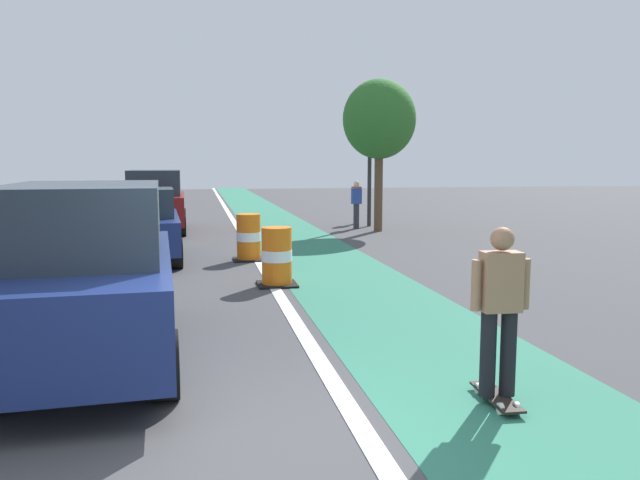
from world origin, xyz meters
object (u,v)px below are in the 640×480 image
at_px(street_tree_sidewalk, 379,120).
at_px(skateboarder_on_lane, 500,310).
at_px(parked_sedan_second, 138,226).
at_px(traffic_barrel_mid, 249,238).
at_px(pedestrian_waiting, 356,201).
at_px(parked_suv_third, 156,201).
at_px(pedestrian_crossing, 356,204).
at_px(traffic_barrel_front, 277,257).
at_px(parked_suv_nearest, 87,272).
at_px(traffic_light_corner, 370,128).

bearing_deg(street_tree_sidewalk, skateboarder_on_lane, -102.14).
xyz_separation_m(parked_sedan_second, traffic_barrel_mid, (2.53, -0.32, -0.30)).
bearing_deg(parked_sedan_second, skateboarder_on_lane, -66.51).
bearing_deg(pedestrian_waiting, parked_suv_third, -169.25).
xyz_separation_m(parked_sedan_second, pedestrian_crossing, (6.77, 6.05, 0.03)).
height_order(skateboarder_on_lane, pedestrian_crossing, skateboarder_on_lane).
bearing_deg(pedestrian_crossing, traffic_barrel_front, -112.73).
bearing_deg(parked_sedan_second, street_tree_sidewalk, 35.12).
bearing_deg(parked_sedan_second, traffic_barrel_front, -50.74).
relative_size(parked_sedan_second, pedestrian_waiting, 2.61).
height_order(traffic_barrel_front, traffic_barrel_mid, same).
bearing_deg(parked_suv_nearest, traffic_light_corner, 62.73).
bearing_deg(pedestrian_waiting, street_tree_sidewalk, -87.72).
bearing_deg(skateboarder_on_lane, street_tree_sidewalk, 77.86).
distance_m(skateboarder_on_lane, parked_sedan_second, 10.37).
bearing_deg(traffic_light_corner, parked_sedan_second, -137.75).
bearing_deg(traffic_light_corner, skateboarder_on_lane, -101.47).
relative_size(skateboarder_on_lane, pedestrian_waiting, 1.05).
relative_size(traffic_light_corner, pedestrian_crossing, 3.17).
xyz_separation_m(parked_suv_third, traffic_barrel_mid, (2.52, -6.60, -0.50)).
distance_m(pedestrian_crossing, street_tree_sidewalk, 3.00).
relative_size(parked_suv_nearest, street_tree_sidewalk, 0.94).
relative_size(traffic_barrel_mid, pedestrian_crossing, 0.68).
distance_m(parked_sedan_second, traffic_barrel_mid, 2.56).
relative_size(skateboarder_on_lane, parked_sedan_second, 0.40).
distance_m(traffic_barrel_front, traffic_barrel_mid, 3.12).
bearing_deg(pedestrian_crossing, street_tree_sidewalk, -61.22).
bearing_deg(traffic_light_corner, pedestrian_waiting, 105.59).
height_order(pedestrian_waiting, street_tree_sidewalk, street_tree_sidewalk).
bearing_deg(traffic_barrel_front, parked_suv_third, 106.04).
distance_m(parked_sedan_second, traffic_barrel_front, 4.43).
height_order(parked_suv_nearest, parked_sedan_second, parked_suv_nearest).
bearing_deg(parked_suv_nearest, parked_suv_third, 90.52).
height_order(traffic_barrel_front, traffic_light_corner, traffic_light_corner).
xyz_separation_m(parked_sedan_second, traffic_light_corner, (7.43, 6.75, 2.67)).
bearing_deg(pedestrian_waiting, parked_sedan_second, -133.20).
distance_m(parked_suv_third, traffic_barrel_mid, 7.08).
relative_size(skateboarder_on_lane, parked_suv_third, 0.36).
bearing_deg(pedestrian_crossing, traffic_barrel_mid, -123.66).
relative_size(skateboarder_on_lane, traffic_light_corner, 0.33).
xyz_separation_m(traffic_barrel_mid, pedestrian_waiting, (4.65, 7.96, 0.33)).
distance_m(parked_suv_third, traffic_barrel_front, 10.11).
xyz_separation_m(pedestrian_crossing, street_tree_sidewalk, (0.51, -0.93, 2.80)).
bearing_deg(street_tree_sidewalk, pedestrian_crossing, 118.78).
height_order(skateboarder_on_lane, street_tree_sidewalk, street_tree_sidewalk).
distance_m(skateboarder_on_lane, street_tree_sidewalk, 15.22).
xyz_separation_m(skateboarder_on_lane, traffic_light_corner, (3.30, 16.26, 2.59)).
bearing_deg(traffic_barrel_front, street_tree_sidewalk, 62.31).
bearing_deg(street_tree_sidewalk, parked_sedan_second, -144.88).
relative_size(skateboarder_on_lane, street_tree_sidewalk, 0.34).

